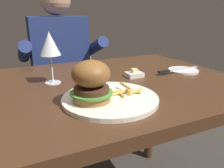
{
  "coord_description": "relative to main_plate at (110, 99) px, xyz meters",
  "views": [
    {
      "loc": [
        -0.28,
        -0.77,
        1.01
      ],
      "look_at": [
        0.0,
        -0.16,
        0.78
      ],
      "focal_mm": 35.0,
      "sensor_mm": 36.0,
      "label": 1
    }
  ],
  "objects": [
    {
      "name": "butter_dish",
      "position": [
        0.2,
        0.2,
        0.0
      ],
      "size": [
        0.07,
        0.06,
        0.04
      ],
      "color": "white",
      "rests_on": "dining_table"
    },
    {
      "name": "diner_person",
      "position": [
        0.02,
        0.87,
        -0.18
      ],
      "size": [
        0.51,
        0.36,
        1.18
      ],
      "color": "#282833",
      "rests_on": "ground"
    },
    {
      "name": "wine_glass",
      "position": [
        -0.13,
        0.26,
        0.14
      ],
      "size": [
        0.08,
        0.08,
        0.2
      ],
      "color": "silver",
      "rests_on": "dining_table"
    },
    {
      "name": "table_knife",
      "position": [
        0.41,
        0.17,
        0.01
      ],
      "size": [
        0.24,
        0.03,
        0.01
      ],
      "color": "silver",
      "rests_on": "bread_plate"
    },
    {
      "name": "burger_sandwich",
      "position": [
        -0.06,
        -0.0,
        0.07
      ],
      "size": [
        0.13,
        0.13,
        0.13
      ],
      "color": "#9E6B38",
      "rests_on": "main_plate"
    },
    {
      "name": "main_plate",
      "position": [
        0.0,
        0.0,
        0.0
      ],
      "size": [
        0.31,
        0.31,
        0.01
      ],
      "primitive_type": "cylinder",
      "color": "white",
      "rests_on": "dining_table"
    },
    {
      "name": "bread_plate",
      "position": [
        0.46,
        0.18,
        -0.0
      ],
      "size": [
        0.14,
        0.14,
        0.01
      ],
      "primitive_type": "cylinder",
      "color": "white",
      "rests_on": "dining_table"
    },
    {
      "name": "dining_table",
      "position": [
        0.02,
        0.19,
        -0.1
      ],
      "size": [
        1.17,
        0.81,
        0.74
      ],
      "color": "#472B19",
      "rests_on": "ground"
    },
    {
      "name": "fries_pile",
      "position": [
        0.05,
        0.0,
        0.02
      ],
      "size": [
        0.16,
        0.08,
        0.02
      ],
      "color": "#E0B251",
      "rests_on": "main_plate"
    }
  ]
}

